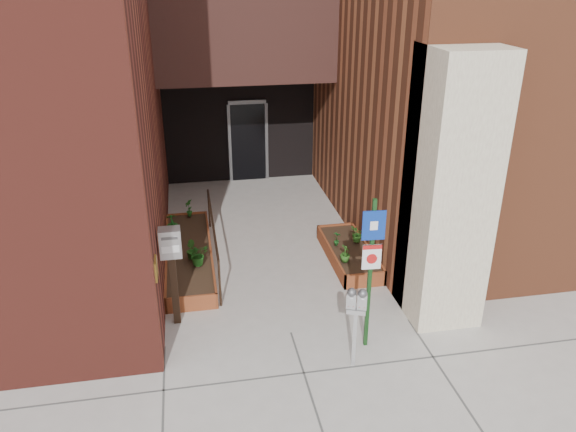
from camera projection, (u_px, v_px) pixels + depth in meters
ground at (291, 333)px, 9.05m from camera, size 80.00×80.00×0.00m
planter_left at (189, 256)px, 11.16m from camera, size 0.90×3.60×0.30m
planter_right at (349, 254)px, 11.23m from camera, size 0.80×2.20×0.30m
handrail at (213, 227)px, 10.94m from camera, size 0.04×3.34×0.90m
parking_meter at (356, 307)px, 7.92m from camera, size 0.30×0.20×1.30m
sign_post at (371, 260)px, 8.14m from camera, size 0.34×0.09×2.46m
payment_dropbox at (171, 256)px, 8.83m from camera, size 0.34×0.26×1.71m
shrub_left_a at (198, 255)px, 10.42m from camera, size 0.49×0.49×0.41m
shrub_left_b at (190, 250)px, 10.65m from camera, size 0.24×0.24×0.37m
shrub_left_c at (172, 223)px, 11.70m from camera, size 0.26×0.26×0.41m
shrub_left_d at (189, 208)px, 12.45m from camera, size 0.23×0.23×0.40m
shrub_right_a at (345, 253)px, 10.54m from camera, size 0.20×0.20×0.34m
shrub_right_b at (337, 238)px, 11.15m from camera, size 0.23×0.23×0.31m
shrub_right_c at (357, 234)px, 11.29m from camera, size 0.41×0.41×0.33m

